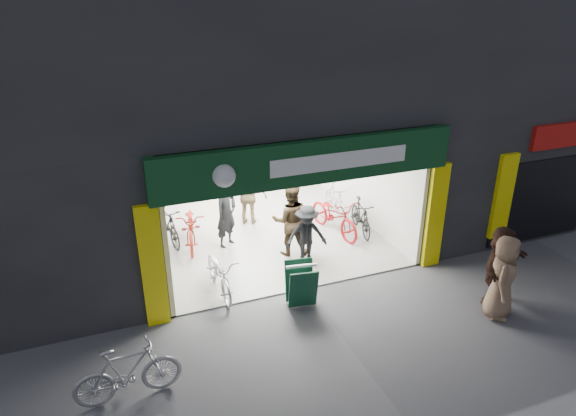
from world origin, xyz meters
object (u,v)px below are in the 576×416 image
bike_left_front (219,273)px  pedestrian_near (502,277)px  bike_right_front (361,217)px  sandwich_board (301,284)px  parked_bike (128,373)px

bike_left_front → pedestrian_near: size_ratio=1.00×
bike_right_front → sandwich_board: sandwich_board is taller
bike_left_front → sandwich_board: (1.49, -1.10, 0.05)m
bike_left_front → bike_right_front: bike_right_front is taller
bike_left_front → sandwich_board: size_ratio=1.91×
pedestrian_near → sandwich_board: bearing=110.8°
bike_left_front → sandwich_board: 1.85m
bike_right_front → pedestrian_near: size_ratio=0.88×
bike_right_front → sandwich_board: bearing=-127.0°
bike_left_front → sandwich_board: bearing=-38.1°
bike_left_front → parked_bike: parked_bike is taller
bike_right_front → pedestrian_near: bearing=-69.2°
parked_bike → sandwich_board: size_ratio=1.85×
bike_left_front → pedestrian_near: bearing=-31.2°
parked_bike → pedestrian_near: (7.28, -0.33, 0.38)m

